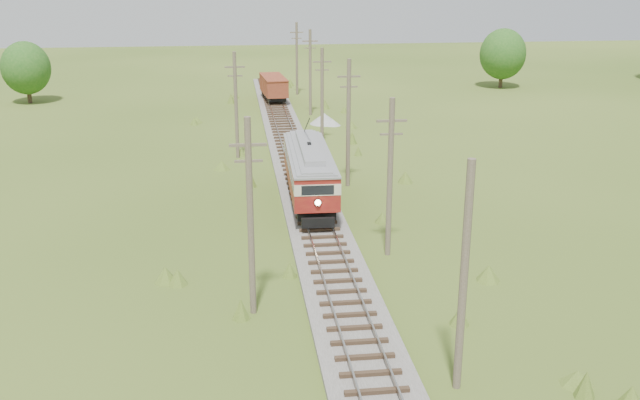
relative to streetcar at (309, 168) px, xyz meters
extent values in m
cube|color=#605B54|center=(0.00, 7.04, -2.40)|extent=(3.60, 96.00, 0.25)
cube|color=#726659|center=(-0.72, 7.04, -2.04)|extent=(0.08, 96.00, 0.17)
cube|color=#726659|center=(0.72, 7.04, -2.04)|extent=(0.08, 96.00, 0.17)
cube|color=#2D2116|center=(0.00, 7.04, -2.20)|extent=(2.40, 96.00, 0.16)
cube|color=black|center=(0.00, 0.00, -1.54)|extent=(2.54, 10.63, 0.43)
cube|color=maroon|center=(0.00, 0.00, -0.58)|extent=(2.97, 11.56, 1.05)
cube|color=beige|center=(0.00, 0.00, 0.28)|extent=(3.00, 11.62, 0.67)
cube|color=black|center=(0.00, 0.00, 0.28)|extent=(3.01, 11.10, 0.53)
cube|color=maroon|center=(0.00, 0.00, 0.76)|extent=(2.97, 11.56, 0.29)
cube|color=gray|center=(0.00, 0.00, 1.08)|extent=(3.03, 11.67, 0.36)
cube|color=gray|center=(0.00, 0.00, 1.40)|extent=(1.42, 8.65, 0.38)
sphere|color=#FFF2BF|center=(-0.15, -5.82, -0.44)|extent=(0.34, 0.34, 0.34)
cylinder|color=black|center=(0.04, 1.73, 2.49)|extent=(0.17, 4.46, 1.85)
cylinder|color=black|center=(-0.83, -4.33, -1.59)|extent=(0.13, 0.77, 0.77)
cylinder|color=black|center=(0.61, -4.36, -1.59)|extent=(0.13, 0.77, 0.77)
cylinder|color=black|center=(-0.61, 4.37, -1.59)|extent=(0.13, 0.77, 0.77)
cylinder|color=black|center=(0.83, 4.33, -1.59)|extent=(0.13, 0.77, 0.77)
cube|color=black|center=(0.00, 37.79, -1.65)|extent=(2.40, 6.69, 0.46)
cube|color=maroon|center=(0.00, 37.79, -0.51)|extent=(2.93, 7.45, 1.82)
cube|color=maroon|center=(0.00, 37.79, 0.45)|extent=(2.98, 7.60, 0.11)
cylinder|color=black|center=(-0.51, 35.55, -1.60)|extent=(0.17, 0.74, 0.73)
cylinder|color=black|center=(0.85, 35.66, -1.60)|extent=(0.17, 0.74, 0.73)
cylinder|color=black|center=(-0.85, 39.91, -1.60)|extent=(0.17, 0.74, 0.73)
cylinder|color=black|center=(0.51, 40.02, -1.60)|extent=(0.17, 0.74, 0.73)
cone|color=gray|center=(4.27, 25.42, -1.99)|extent=(2.89, 2.89, 1.08)
cone|color=gray|center=(4.99, 24.51, -2.21)|extent=(1.63, 1.63, 0.63)
cylinder|color=brown|center=(3.10, -21.96, 1.87)|extent=(0.30, 0.30, 8.80)
cylinder|color=brown|center=(3.30, -8.96, 1.77)|extent=(0.30, 0.30, 8.60)
cube|color=brown|center=(3.30, -8.96, 4.87)|extent=(1.60, 0.12, 0.12)
cube|color=brown|center=(3.30, -8.96, 4.17)|extent=(1.20, 0.10, 0.10)
cylinder|color=brown|center=(3.20, 4.04, 1.97)|extent=(0.30, 0.30, 9.00)
cube|color=brown|center=(3.20, 4.04, 5.27)|extent=(1.60, 0.12, 0.12)
cube|color=brown|center=(3.20, 4.04, 4.57)|extent=(1.20, 0.10, 0.10)
cylinder|color=brown|center=(3.00, 17.04, 1.67)|extent=(0.30, 0.30, 8.40)
cube|color=brown|center=(3.00, 17.04, 4.67)|extent=(1.60, 0.12, 0.12)
cube|color=brown|center=(3.00, 17.04, 3.97)|extent=(1.20, 0.10, 0.10)
cylinder|color=brown|center=(3.40, 30.04, 1.92)|extent=(0.30, 0.30, 8.90)
cube|color=brown|center=(3.40, 30.04, 5.17)|extent=(1.60, 0.12, 0.12)
cube|color=brown|center=(3.40, 30.04, 4.47)|extent=(1.20, 0.10, 0.10)
cylinder|color=brown|center=(3.20, 43.04, 1.82)|extent=(0.30, 0.30, 8.70)
cube|color=brown|center=(3.20, 43.04, 4.97)|extent=(1.60, 0.12, 0.12)
cube|color=brown|center=(3.20, 43.04, 4.27)|extent=(1.20, 0.10, 0.10)
cylinder|color=brown|center=(-4.20, -14.96, 1.97)|extent=(0.30, 0.30, 9.00)
cube|color=brown|center=(-4.20, -14.96, 5.27)|extent=(1.60, 0.12, 0.12)
cube|color=brown|center=(-4.20, -14.96, 4.57)|extent=(1.20, 0.10, 0.10)
cylinder|color=brown|center=(-4.50, 13.04, 1.77)|extent=(0.30, 0.30, 8.60)
cube|color=brown|center=(-4.50, 13.04, 4.87)|extent=(1.60, 0.12, 0.12)
cube|color=brown|center=(-4.50, 13.04, 4.17)|extent=(1.20, 0.10, 0.10)
cylinder|color=#38281C|center=(-28.00, 41.04, -1.36)|extent=(0.50, 0.50, 2.34)
ellipsoid|color=#1F5419|center=(-28.00, 41.04, 1.50)|extent=(5.46, 5.46, 6.01)
cylinder|color=#38281C|center=(30.00, 45.04, -1.27)|extent=(0.50, 0.50, 2.52)
ellipsoid|color=#1F5419|center=(30.00, 45.04, 1.81)|extent=(5.88, 5.88, 6.47)
camera|label=1|loc=(-4.79, -44.21, 12.34)|focal=40.00mm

